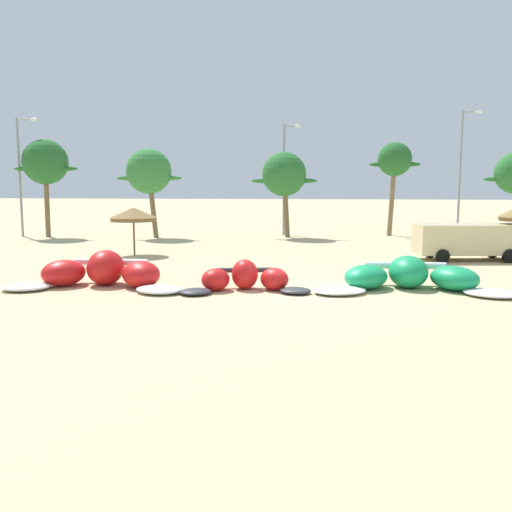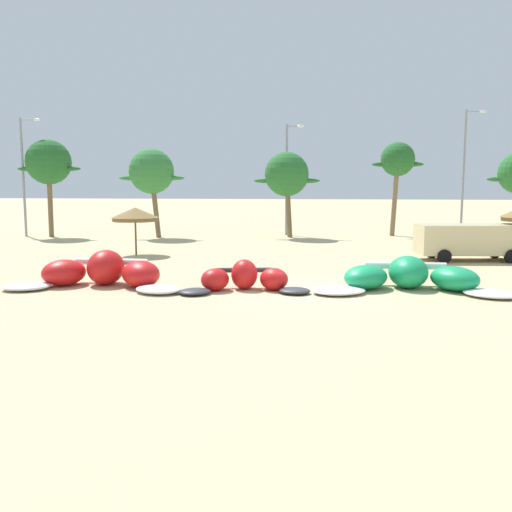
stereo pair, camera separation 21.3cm
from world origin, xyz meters
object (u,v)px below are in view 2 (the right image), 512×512
at_px(kite_left, 245,279).
at_px(lamppost_west, 25,171).
at_px(kite_left_of_center, 410,277).
at_px(palm_leftmost, 49,163).
at_px(palm_left, 152,172).
at_px(palm_left_of_gap, 287,175).
at_px(lamppost_west_center, 288,174).
at_px(kite_far_left, 102,273).
at_px(beach_umbrella_near_van, 135,214).
at_px(palm_center_left, 398,161).
at_px(parked_car_second, 469,239).
at_px(lamppost_east_center, 465,166).

xyz_separation_m(kite_left, lamppost_west, (-19.36, 19.24, 4.47)).
height_order(kite_left_of_center, palm_leftmost, palm_leftmost).
distance_m(palm_left, palm_left_of_gap, 9.85).
xyz_separation_m(lamppost_west, lamppost_west_center, (19.37, 3.47, -0.21)).
xyz_separation_m(kite_far_left, kite_left, (5.50, -0.13, -0.09)).
bearing_deg(kite_left_of_center, palm_leftmost, 142.11).
bearing_deg(beach_umbrella_near_van, lamppost_west_center, 60.72).
relative_size(kite_far_left, beach_umbrella_near_van, 2.71).
relative_size(palm_left_of_gap, palm_center_left, 0.89).
xyz_separation_m(palm_left, lamppost_west, (-9.63, -0.33, 0.12)).
height_order(kite_left, beach_umbrella_near_van, beach_umbrella_near_van).
bearing_deg(lamppost_west, palm_center_left, 8.01).
height_order(kite_left_of_center, lamppost_west, lamppost_west).
distance_m(kite_far_left, beach_umbrella_near_van, 9.65).
relative_size(kite_left, lamppost_west_center, 0.58).
height_order(kite_left, lamppost_west_center, lamppost_west_center).
relative_size(beach_umbrella_near_van, palm_left, 0.40).
relative_size(kite_left_of_center, lamppost_west, 0.87).
height_order(beach_umbrella_near_van, palm_leftmost, palm_leftmost).
distance_m(parked_car_second, palm_left, 22.63).
height_order(palm_left, palm_center_left, palm_center_left).
height_order(palm_leftmost, lamppost_west, lamppost_west).
relative_size(palm_left_of_gap, lamppost_east_center, 0.66).
distance_m(parked_car_second, palm_left_of_gap, 15.67).
bearing_deg(palm_left_of_gap, kite_left_of_center, -73.31).
relative_size(kite_far_left, palm_center_left, 1.01).
height_order(kite_far_left, palm_center_left, palm_center_left).
bearing_deg(kite_far_left, lamppost_west, 125.94).
bearing_deg(palm_left_of_gap, palm_left, -172.51).
bearing_deg(lamppost_east_center, kite_left, -118.48).
distance_m(parked_car_second, palm_center_left, 14.56).
height_order(kite_far_left, kite_left, kite_far_left).
height_order(kite_left_of_center, lamppost_west_center, lamppost_west_center).
bearing_deg(beach_umbrella_near_van, palm_center_left, 41.21).
bearing_deg(lamppost_east_center, parked_car_second, -102.19).
xyz_separation_m(kite_far_left, lamppost_east_center, (19.01, 24.78, 4.75)).
xyz_separation_m(kite_far_left, lamppost_west_center, (5.51, 22.58, 4.16)).
bearing_deg(beach_umbrella_near_van, lamppost_east_center, 36.46).
height_order(palm_leftmost, lamppost_east_center, lamppost_east_center).
relative_size(kite_far_left, kite_left_of_center, 0.94).
bearing_deg(palm_left_of_gap, kite_left, -90.11).
bearing_deg(kite_left, palm_leftmost, 132.30).
bearing_deg(palm_left, parked_car_second, -27.05).
bearing_deg(lamppost_west_center, lamppost_west, -169.85).
bearing_deg(lamppost_east_center, palm_left, -167.06).
relative_size(palm_left, palm_left_of_gap, 1.04).
bearing_deg(palm_center_left, parked_car_second, -81.81).
bearing_deg(palm_center_left, kite_far_left, -120.78).
bearing_deg(palm_left, kite_far_left, -77.75).
bearing_deg(lamppost_west_center, kite_left_of_center, -74.58).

